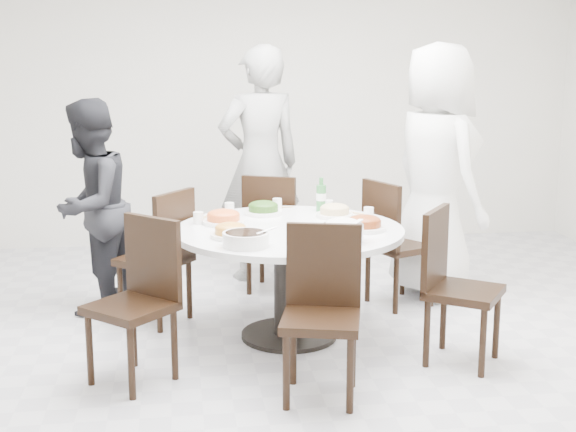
{
  "coord_description": "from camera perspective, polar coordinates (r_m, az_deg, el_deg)",
  "views": [
    {
      "loc": [
        -0.93,
        -4.79,
        1.91
      ],
      "look_at": [
        -0.22,
        0.31,
        0.82
      ],
      "focal_mm": 50.0,
      "sensor_mm": 36.0,
      "label": 1
    }
  ],
  "objects": [
    {
      "name": "floor",
      "position": [
        5.24,
        2.9,
        -9.44
      ],
      "size": [
        6.0,
        6.0,
        0.01
      ],
      "primitive_type": "cube",
      "color": "silver",
      "rests_on": "ground"
    },
    {
      "name": "rice_bowl",
      "position": [
        4.87,
        3.92,
        -1.21
      ],
      "size": [
        0.25,
        0.25,
        0.11
      ],
      "primitive_type": "cylinder",
      "color": "silver",
      "rests_on": "dining_table"
    },
    {
      "name": "chair_ne",
      "position": [
        6.04,
        8.0,
        -1.9
      ],
      "size": [
        0.55,
        0.55,
        0.95
      ],
      "primitive_type": "cube",
      "rotation": [
        0.0,
        0.0,
        1.98
      ],
      "color": "black",
      "rests_on": "floor"
    },
    {
      "name": "chair_sw",
      "position": [
        4.68,
        -11.14,
        -6.14
      ],
      "size": [
        0.59,
        0.59,
        0.95
      ],
      "primitive_type": "cube",
      "rotation": [
        0.0,
        0.0,
        5.52
      ],
      "color": "black",
      "rests_on": "floor"
    },
    {
      "name": "diner_right",
      "position": [
        6.24,
        10.49,
        3.12
      ],
      "size": [
        0.88,
        1.09,
        1.95
      ],
      "primitive_type": "imported",
      "rotation": [
        0.0,
        0.0,
        1.88
      ],
      "color": "silver",
      "rests_on": "floor"
    },
    {
      "name": "chair_s",
      "position": [
        4.39,
        2.35,
        -7.13
      ],
      "size": [
        0.51,
        0.51,
        0.95
      ],
      "primitive_type": "cube",
      "rotation": [
        0.0,
        0.0,
        6.03
      ],
      "color": "black",
      "rests_on": "floor"
    },
    {
      "name": "dish_orange",
      "position": [
        5.36,
        -4.62,
        -0.16
      ],
      "size": [
        0.28,
        0.28,
        0.08
      ],
      "primitive_type": "cylinder",
      "color": "white",
      "rests_on": "dining_table"
    },
    {
      "name": "wall_front",
      "position": [
        2.08,
        18.92,
        -2.94
      ],
      "size": [
        6.0,
        0.01,
        2.8
      ],
      "primitive_type": "cube",
      "color": "silver",
      "rests_on": "ground"
    },
    {
      "name": "dish_redbrown",
      "position": [
        5.19,
        5.45,
        -0.63
      ],
      "size": [
        0.28,
        0.28,
        0.07
      ],
      "primitive_type": "cylinder",
      "color": "white",
      "rests_on": "dining_table"
    },
    {
      "name": "diner_middle",
      "position": [
        6.6,
        -2.02,
        3.72
      ],
      "size": [
        0.79,
        0.62,
        1.93
      ],
      "primitive_type": "imported",
      "rotation": [
        0.0,
        0.0,
        3.39
      ],
      "color": "black",
      "rests_on": "floor"
    },
    {
      "name": "soup_bowl",
      "position": [
        4.75,
        -3.01,
        -1.66
      ],
      "size": [
        0.28,
        0.28,
        0.09
      ],
      "primitive_type": "cylinder",
      "color": "white",
      "rests_on": "dining_table"
    },
    {
      "name": "tea_cups",
      "position": [
        5.83,
        -0.67,
        0.88
      ],
      "size": [
        0.07,
        0.07,
        0.08
      ],
      "primitive_type": "cylinder",
      "color": "white",
      "rests_on": "dining_table"
    },
    {
      "name": "chair_se",
      "position": [
        4.99,
        12.41,
        -5.04
      ],
      "size": [
        0.59,
        0.59,
        0.95
      ],
      "primitive_type": "cube",
      "rotation": [
        0.0,
        0.0,
        7.23
      ],
      "color": "black",
      "rests_on": "floor"
    },
    {
      "name": "dish_greens",
      "position": [
        5.65,
        -1.76,
        0.47
      ],
      "size": [
        0.27,
        0.27,
        0.07
      ],
      "primitive_type": "cylinder",
      "color": "white",
      "rests_on": "dining_table"
    },
    {
      "name": "chopsticks",
      "position": [
        5.84,
        -1.07,
        0.56
      ],
      "size": [
        0.24,
        0.04,
        0.01
      ],
      "primitive_type": null,
      "color": "tan",
      "rests_on": "dining_table"
    },
    {
      "name": "chair_n",
      "position": [
        6.33,
        -0.87,
        -1.15
      ],
      "size": [
        0.55,
        0.55,
        0.95
      ],
      "primitive_type": "cube",
      "rotation": [
        0.0,
        0.0,
        2.73
      ],
      "color": "black",
      "rests_on": "floor"
    },
    {
      "name": "dining_table",
      "position": [
        5.33,
        0.07,
        -4.8
      ],
      "size": [
        1.5,
        1.5,
        0.75
      ],
      "primitive_type": "cylinder",
      "color": "white",
      "rests_on": "floor"
    },
    {
      "name": "beverage_bottle",
      "position": [
        5.75,
        2.37,
        1.54
      ],
      "size": [
        0.07,
        0.07,
        0.24
      ],
      "primitive_type": "cylinder",
      "color": "#2C6F35",
      "rests_on": "dining_table"
    },
    {
      "name": "dish_pale",
      "position": [
        5.57,
        3.33,
        0.28
      ],
      "size": [
        0.26,
        0.26,
        0.07
      ],
      "primitive_type": "cylinder",
      "color": "white",
      "rests_on": "dining_table"
    },
    {
      "name": "wall_back",
      "position": [
        7.86,
        -1.11,
        8.24
      ],
      "size": [
        6.0,
        0.01,
        2.8
      ],
      "primitive_type": "cube",
      "color": "silver",
      "rests_on": "ground"
    },
    {
      "name": "dish_tofu",
      "position": [
        4.98,
        -4.1,
        -1.18
      ],
      "size": [
        0.25,
        0.25,
        0.07
      ],
      "primitive_type": "cylinder",
      "color": "white",
      "rests_on": "dining_table"
    },
    {
      "name": "chair_nw",
      "position": [
        5.68,
        -9.51,
        -2.84
      ],
      "size": [
        0.59,
        0.59,
        0.95
      ],
      "primitive_type": "cube",
      "rotation": [
        0.0,
        0.0,
        4.06
      ],
      "color": "black",
      "rests_on": "floor"
    },
    {
      "name": "diner_left",
      "position": [
        5.96,
        -13.92,
        0.64
      ],
      "size": [
        0.82,
        0.92,
        1.55
      ],
      "primitive_type": "imported",
      "rotation": [
        0.0,
        0.0,
        4.34
      ],
      "color": "black",
      "rests_on": "floor"
    }
  ]
}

